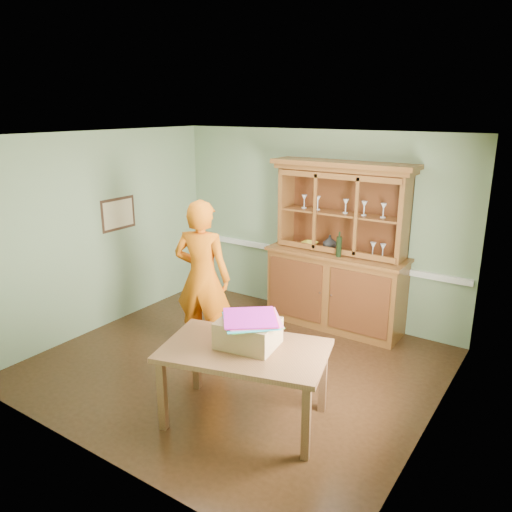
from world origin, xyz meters
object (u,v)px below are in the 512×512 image
Objects in this scene: china_hutch at (337,271)px; cardboard_box at (248,333)px; dining_table at (245,357)px; person at (202,278)px.

china_hutch is 4.18× the size of cardboard_box.
cardboard_box is at bearing -84.93° from china_hutch.
dining_table is 0.23m from cardboard_box.
dining_table is at bearing -84.85° from china_hutch.
china_hutch is at bearing 79.53° from dining_table.
person is (-1.05, -1.63, 0.17)m from china_hutch.
person reaches higher than dining_table.
person is (-1.27, 0.85, 0.07)m from cardboard_box.
china_hutch is 1.18× the size of person.
cardboard_box is (-0.01, 0.07, 0.22)m from dining_table.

